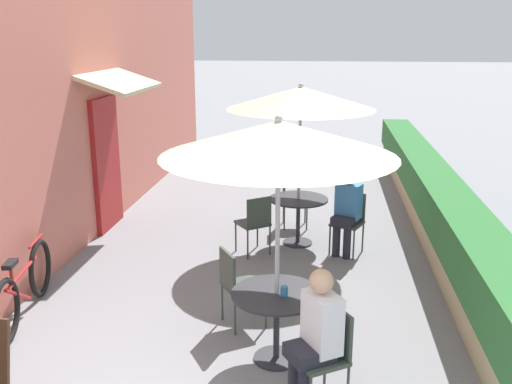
% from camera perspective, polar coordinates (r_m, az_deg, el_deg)
% --- Properties ---
extents(cafe_facade_wall, '(0.98, 11.95, 4.20)m').
position_cam_1_polar(cafe_facade_wall, '(9.70, -14.98, 9.37)').
color(cafe_facade_wall, '#C66B5B').
rests_on(cafe_facade_wall, ground_plane).
extents(planter_hedge, '(0.60, 10.95, 1.01)m').
position_cam_1_polar(planter_hedge, '(9.50, 17.03, -0.47)').
color(planter_hedge, tan).
rests_on(planter_hedge, ground_plane).
extents(patio_table_near, '(0.87, 0.87, 0.71)m').
position_cam_1_polar(patio_table_near, '(5.53, 2.08, -11.60)').
color(patio_table_near, '#28282D').
rests_on(patio_table_near, ground_plane).
extents(patio_umbrella_near, '(2.11, 2.11, 2.38)m').
position_cam_1_polar(patio_umbrella_near, '(4.99, 2.27, 5.34)').
color(patio_umbrella_near, '#B7B7BC').
rests_on(patio_umbrella_near, ground_plane).
extents(cafe_chair_near_left, '(0.55, 0.55, 0.87)m').
position_cam_1_polar(cafe_chair_near_left, '(4.98, 7.10, -15.31)').
color(cafe_chair_near_left, '#384238').
rests_on(cafe_chair_near_left, ground_plane).
extents(seated_patron_near_left, '(0.51, 0.48, 1.25)m').
position_cam_1_polar(seated_patron_near_left, '(4.85, 6.02, -13.91)').
color(seated_patron_near_left, '#23232D').
rests_on(seated_patron_near_left, ground_plane).
extents(cafe_chair_near_right, '(0.55, 0.55, 0.87)m').
position_cam_1_polar(cafe_chair_near_right, '(6.14, -1.90, -8.92)').
color(cafe_chair_near_right, '#384238').
rests_on(cafe_chair_near_right, ground_plane).
extents(coffee_cup_near, '(0.07, 0.07, 0.09)m').
position_cam_1_polar(coffee_cup_near, '(5.39, 2.84, -9.85)').
color(coffee_cup_near, teal).
rests_on(coffee_cup_near, patio_table_near).
extents(patio_table_mid, '(0.87, 0.87, 0.71)m').
position_cam_1_polar(patio_table_mid, '(8.47, 4.25, -1.72)').
color(patio_table_mid, '#28282D').
rests_on(patio_table_mid, ground_plane).
extents(patio_umbrella_mid, '(2.11, 2.11, 2.38)m').
position_cam_1_polar(patio_umbrella_mid, '(8.14, 4.49, 9.35)').
color(patio_umbrella_mid, '#B7B7BC').
rests_on(patio_umbrella_mid, ground_plane).
extents(cafe_chair_mid_left, '(0.53, 0.53, 0.87)m').
position_cam_1_polar(cafe_chair_mid_left, '(8.25, 9.31, -2.54)').
color(cafe_chair_mid_left, '#384238').
rests_on(cafe_chair_mid_left, ground_plane).
extents(seated_patron_mid_left, '(0.45, 0.49, 1.25)m').
position_cam_1_polar(seated_patron_mid_left, '(8.10, 9.08, -1.61)').
color(seated_patron_mid_left, '#23232D').
rests_on(seated_patron_mid_left, ground_plane).
extents(cafe_chair_mid_right, '(0.44, 0.44, 0.87)m').
position_cam_1_polar(cafe_chair_mid_right, '(9.22, 3.47, -0.41)').
color(cafe_chair_mid_right, '#384238').
rests_on(cafe_chair_mid_right, ground_plane).
extents(cafe_chair_mid_back, '(0.56, 0.56, 0.87)m').
position_cam_1_polar(cafe_chair_mid_back, '(8.03, -0.07, -2.84)').
color(cafe_chair_mid_back, '#384238').
rests_on(cafe_chair_mid_back, ground_plane).
extents(bicycle_leaning, '(0.37, 1.79, 0.79)m').
position_cam_1_polar(bicycle_leaning, '(6.86, -22.18, -8.80)').
color(bicycle_leaning, black).
rests_on(bicycle_leaning, ground_plane).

